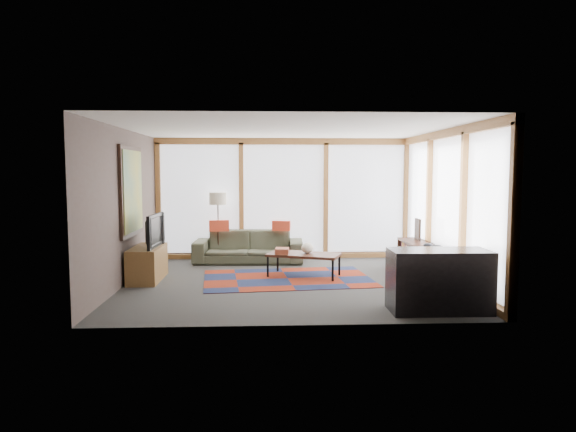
{
  "coord_description": "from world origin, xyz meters",
  "views": [
    {
      "loc": [
        -0.42,
        -8.66,
        1.89
      ],
      "look_at": [
        0.0,
        0.4,
        1.1
      ],
      "focal_mm": 32.0,
      "sensor_mm": 36.0,
      "label": 1
    }
  ],
  "objects_px": {
    "sofa": "(249,247)",
    "television": "(150,231)",
    "coffee_table": "(304,265)",
    "tv_console": "(148,263)",
    "bar_counter": "(439,281)",
    "bookshelf": "(426,262)",
    "floor_lamp": "(218,227)"
  },
  "relations": [
    {
      "from": "coffee_table",
      "to": "television",
      "type": "bearing_deg",
      "value": -175.75
    },
    {
      "from": "sofa",
      "to": "tv_console",
      "type": "height_order",
      "value": "sofa"
    },
    {
      "from": "coffee_table",
      "to": "bar_counter",
      "type": "height_order",
      "value": "bar_counter"
    },
    {
      "from": "sofa",
      "to": "television",
      "type": "distance_m",
      "value": 2.44
    },
    {
      "from": "tv_console",
      "to": "bar_counter",
      "type": "height_order",
      "value": "bar_counter"
    },
    {
      "from": "television",
      "to": "coffee_table",
      "type": "bearing_deg",
      "value": -82.8
    },
    {
      "from": "bookshelf",
      "to": "sofa",
      "type": "bearing_deg",
      "value": 150.61
    },
    {
      "from": "sofa",
      "to": "television",
      "type": "relative_size",
      "value": 2.25
    },
    {
      "from": "television",
      "to": "bar_counter",
      "type": "height_order",
      "value": "television"
    },
    {
      "from": "tv_console",
      "to": "television",
      "type": "xyz_separation_m",
      "value": [
        0.06,
        -0.03,
        0.58
      ]
    },
    {
      "from": "sofa",
      "to": "coffee_table",
      "type": "relative_size",
      "value": 1.78
    },
    {
      "from": "floor_lamp",
      "to": "television",
      "type": "relative_size",
      "value": 1.46
    },
    {
      "from": "sofa",
      "to": "tv_console",
      "type": "bearing_deg",
      "value": -132.61
    },
    {
      "from": "bookshelf",
      "to": "bar_counter",
      "type": "xyz_separation_m",
      "value": [
        -0.49,
        -2.1,
        0.13
      ]
    },
    {
      "from": "tv_console",
      "to": "sofa",
      "type": "bearing_deg",
      "value": 44.76
    },
    {
      "from": "floor_lamp",
      "to": "tv_console",
      "type": "relative_size",
      "value": 1.24
    },
    {
      "from": "bar_counter",
      "to": "coffee_table",
      "type": "bearing_deg",
      "value": 125.41
    },
    {
      "from": "television",
      "to": "floor_lamp",
      "type": "bearing_deg",
      "value": -25.23
    },
    {
      "from": "coffee_table",
      "to": "bookshelf",
      "type": "relative_size",
      "value": 0.54
    },
    {
      "from": "floor_lamp",
      "to": "coffee_table",
      "type": "distance_m",
      "value": 2.42
    },
    {
      "from": "sofa",
      "to": "bookshelf",
      "type": "distance_m",
      "value": 3.65
    },
    {
      "from": "tv_console",
      "to": "bookshelf",
      "type": "bearing_deg",
      "value": -1.15
    },
    {
      "from": "tv_console",
      "to": "bar_counter",
      "type": "xyz_separation_m",
      "value": [
        4.39,
        -2.2,
        0.13
      ]
    },
    {
      "from": "coffee_table",
      "to": "bar_counter",
      "type": "xyz_separation_m",
      "value": [
        1.65,
        -2.37,
        0.21
      ]
    },
    {
      "from": "tv_console",
      "to": "bar_counter",
      "type": "bearing_deg",
      "value": -26.63
    },
    {
      "from": "sofa",
      "to": "coffee_table",
      "type": "bearing_deg",
      "value": -53.11
    },
    {
      "from": "coffee_table",
      "to": "bookshelf",
      "type": "xyz_separation_m",
      "value": [
        2.14,
        -0.27,
        0.08
      ]
    },
    {
      "from": "coffee_table",
      "to": "bookshelf",
      "type": "distance_m",
      "value": 2.16
    },
    {
      "from": "floor_lamp",
      "to": "tv_console",
      "type": "xyz_separation_m",
      "value": [
        -1.06,
        -1.84,
        -0.43
      ]
    },
    {
      "from": "coffee_table",
      "to": "tv_console",
      "type": "bearing_deg",
      "value": -176.43
    },
    {
      "from": "sofa",
      "to": "bar_counter",
      "type": "height_order",
      "value": "bar_counter"
    },
    {
      "from": "sofa",
      "to": "floor_lamp",
      "type": "distance_m",
      "value": 0.77
    }
  ]
}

